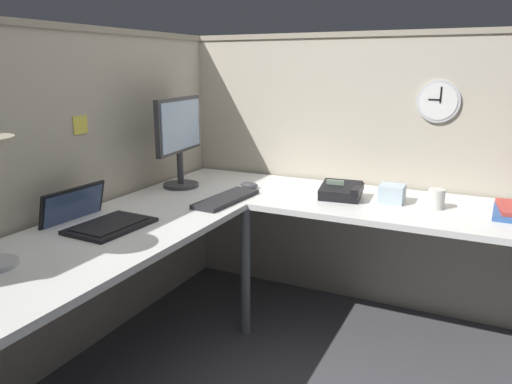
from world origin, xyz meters
TOP-DOWN VIEW (x-y plane):
  - ground_plane at (0.00, 0.00)m, footprint 6.80×6.80m
  - cubicle_wall_back at (-0.36, 0.87)m, footprint 2.57×0.12m
  - cubicle_wall_right at (0.87, -0.27)m, footprint 0.12×2.37m
  - desk at (-0.15, -0.05)m, footprint 2.35×2.15m
  - monitor at (0.30, 0.64)m, footprint 0.46×0.20m
  - laptop at (-0.43, 0.59)m, footprint 0.36×0.40m
  - keyboard at (0.15, 0.26)m, footprint 0.44×0.17m
  - computer_mouse at (0.44, 0.28)m, footprint 0.06×0.10m
  - office_phone at (0.45, -0.26)m, footprint 0.21×0.22m
  - coffee_mug at (0.47, -0.71)m, footprint 0.08×0.08m
  - tissue_box at (0.49, -0.50)m, footprint 0.12×0.12m
  - wall_clock at (0.82, -0.65)m, footprint 0.04×0.22m
  - pinned_note_leftmost at (-0.24, 0.82)m, footprint 0.09×0.00m

SIDE VIEW (x-z plane):
  - ground_plane at x=0.00m, z-range 0.00..0.00m
  - desk at x=-0.15m, z-range 0.27..1.00m
  - keyboard at x=0.15m, z-range 0.73..0.75m
  - computer_mouse at x=0.44m, z-range 0.73..0.76m
  - laptop at x=-0.43m, z-range 0.65..0.86m
  - office_phone at x=0.45m, z-range 0.71..0.82m
  - tissue_box at x=0.49m, z-range 0.73..0.82m
  - coffee_mug at x=0.47m, z-range 0.73..0.83m
  - cubicle_wall_back at x=-0.36m, z-range 0.00..1.58m
  - cubicle_wall_right at x=0.87m, z-range 0.00..1.58m
  - monitor at x=0.30m, z-range 0.77..1.27m
  - pinned_note_leftmost at x=-0.24m, z-range 1.09..1.17m
  - wall_clock at x=0.82m, z-range 1.10..1.32m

